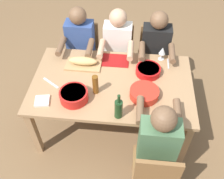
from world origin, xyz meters
name	(u,v)px	position (x,y,z in m)	size (l,w,h in m)	color
ground_plane	(112,123)	(0.00, 0.00, 0.00)	(8.00, 8.00, 0.00)	brown
dining_table	(112,88)	(0.00, 0.00, 0.66)	(1.71, 1.04, 0.74)	#A87F56
chair_far_left	(154,172)	(-0.47, 0.84, 0.48)	(0.40, 0.40, 0.85)	olive
diner_far_left	(157,142)	(-0.47, 0.66, 0.70)	(0.41, 0.53, 1.20)	#2D2D38
chair_near_right	(84,50)	(0.47, -0.84, 0.48)	(0.40, 0.40, 0.85)	olive
diner_near_right	(80,45)	(0.47, -0.66, 0.70)	(0.41, 0.53, 1.20)	#2D2D38
chair_near_left	(153,54)	(-0.47, -0.84, 0.48)	(0.40, 0.40, 0.85)	olive
diner_near_left	(155,50)	(-0.47, -0.66, 0.70)	(0.41, 0.53, 1.20)	#2D2D38
chair_near_center	(118,52)	(0.00, -0.84, 0.48)	(0.40, 0.40, 0.85)	olive
diner_near_center	(117,48)	(0.00, -0.66, 0.70)	(0.41, 0.53, 1.20)	#2D2D38
serving_bowl_fruit	(74,95)	(0.35, 0.27, 0.80)	(0.28, 0.28, 0.11)	red
serving_bowl_salad	(144,93)	(-0.34, 0.16, 0.79)	(0.29, 0.29, 0.09)	red
serving_bowl_pasta	(148,70)	(-0.38, -0.18, 0.79)	(0.27, 0.27, 0.08)	red
cutting_board	(83,65)	(0.35, -0.24, 0.75)	(0.40, 0.22, 0.02)	tan
bread_loaf	(83,61)	(0.35, -0.24, 0.81)	(0.32, 0.11, 0.09)	tan
wine_bottle	(119,109)	(-0.10, 0.44, 0.85)	(0.08, 0.08, 0.29)	#193819
beer_bottle	(95,85)	(0.15, 0.15, 0.85)	(0.06, 0.06, 0.22)	brown
wine_glass	(162,51)	(-0.53, -0.44, 0.86)	(0.08, 0.08, 0.17)	silver
fork_near_left	(168,64)	(-0.61, -0.36, 0.74)	(0.02, 0.17, 0.01)	silver
placemat_near_center	(115,60)	(0.00, -0.36, 0.74)	(0.32, 0.23, 0.01)	maroon
carving_knife	(51,83)	(0.65, 0.08, 0.74)	(0.23, 0.02, 0.01)	silver
napkin_stack	(42,101)	(0.66, 0.34, 0.75)	(0.14, 0.14, 0.02)	white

